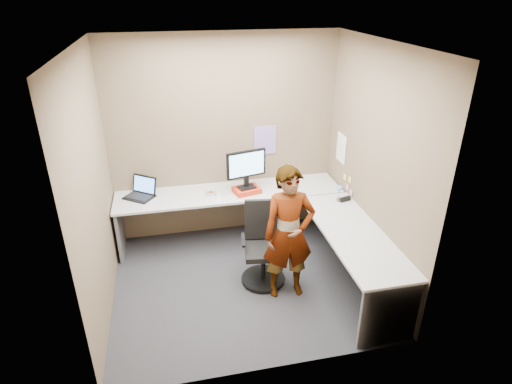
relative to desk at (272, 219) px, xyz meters
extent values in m
plane|color=#25262A|center=(-0.44, -0.39, -0.59)|extent=(3.00, 3.00, 0.00)
plane|color=brown|center=(-0.44, 0.91, 0.76)|extent=(3.00, 0.00, 3.00)
plane|color=brown|center=(1.06, -0.39, 0.76)|extent=(0.00, 2.70, 2.70)
plane|color=brown|center=(-1.94, -0.39, 0.76)|extent=(0.00, 2.70, 2.70)
plane|color=white|center=(-0.44, -0.39, 2.11)|extent=(3.00, 3.00, 0.00)
cube|color=#A9A9A9|center=(-0.44, 0.59, 0.13)|extent=(2.96, 0.65, 0.03)
cube|color=#A9A9A9|center=(0.74, -0.71, 0.13)|extent=(0.65, 1.91, 0.03)
cube|color=#59595B|center=(-1.88, 0.59, -0.24)|extent=(0.04, 0.60, 0.70)
cube|color=#59595B|center=(1.00, 0.59, -0.24)|extent=(0.04, 0.60, 0.70)
cube|color=#59595B|center=(0.74, -1.63, -0.24)|extent=(0.60, 0.04, 0.70)
cube|color=red|center=(-0.22, 0.52, 0.17)|extent=(0.38, 0.32, 0.07)
cube|color=black|center=(-0.22, 0.52, 0.22)|extent=(0.25, 0.20, 0.02)
cube|color=black|center=(-0.22, 0.54, 0.29)|extent=(0.06, 0.06, 0.13)
cube|color=black|center=(-0.22, 0.54, 0.54)|extent=(0.53, 0.16, 0.36)
cube|color=#93D2FF|center=(-0.21, 0.52, 0.54)|extent=(0.47, 0.12, 0.30)
cube|color=black|center=(-1.59, 0.65, 0.15)|extent=(0.44, 0.42, 0.02)
cube|color=black|center=(-1.52, 0.76, 0.28)|extent=(0.33, 0.27, 0.23)
cube|color=#4A8EEB|center=(-1.52, 0.76, 0.28)|extent=(0.28, 0.23, 0.19)
cube|color=#B7B7BC|center=(-0.69, 0.54, 0.16)|extent=(0.12, 0.08, 0.04)
sphere|color=red|center=(-0.69, 0.53, 0.19)|extent=(0.04, 0.04, 0.04)
cone|color=white|center=(-0.62, 0.36, 0.17)|extent=(0.10, 0.10, 0.06)
cube|color=black|center=(0.94, 0.01, 0.17)|extent=(0.16, 0.08, 0.05)
cylinder|color=brown|center=(0.86, 0.03, 0.16)|extent=(0.05, 0.05, 0.04)
cylinder|color=#338C3F|center=(0.86, 0.03, 0.25)|extent=(0.01, 0.01, 0.14)
sphere|color=#4399EC|center=(0.86, 0.03, 0.32)|extent=(0.07, 0.07, 0.07)
cube|color=#846BB7|center=(0.11, 0.90, 0.71)|extent=(0.30, 0.01, 0.40)
cube|color=white|center=(1.05, 0.51, 0.66)|extent=(0.01, 0.28, 0.38)
cube|color=#F2E059|center=(1.05, 0.16, 0.36)|extent=(0.01, 0.07, 0.07)
cube|color=pink|center=(1.05, 0.21, 0.23)|extent=(0.01, 0.07, 0.07)
cube|color=pink|center=(1.05, 0.09, 0.21)|extent=(0.01, 0.07, 0.07)
cube|color=#F2E059|center=(1.05, 0.31, 0.33)|extent=(0.01, 0.07, 0.07)
cylinder|color=black|center=(-0.21, -0.42, -0.55)|extent=(0.51, 0.51, 0.04)
cylinder|color=black|center=(-0.21, -0.42, -0.35)|extent=(0.06, 0.06, 0.37)
cube|color=black|center=(-0.21, -0.42, -0.16)|extent=(0.48, 0.48, 0.06)
cube|color=black|center=(-0.18, -0.22, 0.15)|extent=(0.41, 0.10, 0.50)
cube|color=black|center=(-0.44, -0.39, 0.00)|extent=(0.08, 0.28, 0.03)
cube|color=black|center=(0.01, -0.45, 0.00)|extent=(0.08, 0.28, 0.03)
imported|color=#999399|center=(0.01, -0.66, 0.18)|extent=(0.58, 0.39, 1.54)
camera|label=1|loc=(-1.17, -4.43, 2.60)|focal=30.00mm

